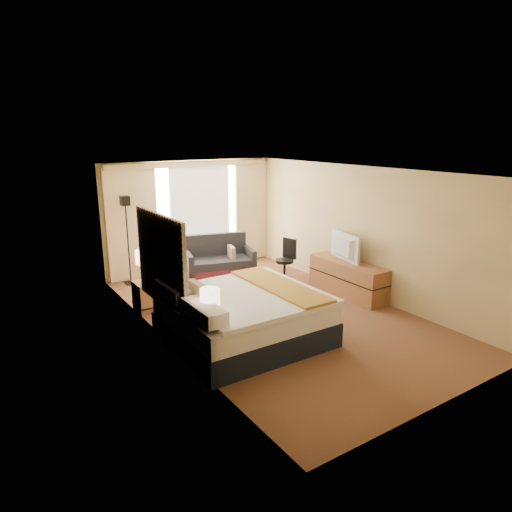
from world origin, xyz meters
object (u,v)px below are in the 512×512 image
media_dresser (347,278)px  loveseat (219,263)px  lamp_left (210,298)px  nightstand_right (148,296)px  lamp_right (143,258)px  television (341,247)px  floor_lamp (127,223)px  bed (244,316)px  nightstand_left (210,346)px  desk_chair (286,262)px

media_dresser → loveseat: (-1.61, 2.49, -0.03)m
lamp_left → loveseat: bearing=59.7°
nightstand_right → lamp_right: lamp_right is taller
nightstand_right → television: size_ratio=0.57×
media_dresser → floor_lamp: floor_lamp is taller
lamp_right → floor_lamp: bearing=81.2°
loveseat → floor_lamp: bearing=175.9°
bed → floor_lamp: 3.94m
nightstand_right → television: 3.93m
nightstand_right → television: television is taller
nightstand_left → nightstand_right: size_ratio=1.00×
nightstand_left → lamp_left: lamp_left is taller
lamp_left → floor_lamp: bearing=87.3°
nightstand_left → floor_lamp: floor_lamp is taller
bed → television: bearing=16.4°
nightstand_left → loveseat: bearing=59.5°
bed → television: television is taller
loveseat → lamp_right: (-2.13, -1.07, 0.71)m
floor_lamp → desk_chair: 3.57m
nightstand_left → media_dresser: size_ratio=0.31×
lamp_right → lamp_left: bearing=-88.5°
nightstand_right → lamp_right: 0.75m
loveseat → lamp_right: lamp_right is taller
desk_chair → lamp_right: (-3.29, -0.06, 0.61)m
bed → loveseat: bearing=67.9°
bed → desk_chair: bed is taller
loveseat → nightstand_right: bearing=-138.8°
floor_lamp → lamp_right: 1.76m
media_dresser → loveseat: bearing=122.9°
lamp_right → television: (3.69, -1.24, -0.05)m
nightstand_left → desk_chair: size_ratio=0.59×
loveseat → lamp_right: bearing=-138.7°
lamp_left → bed: bearing=26.6°
television → lamp_right: bearing=82.2°
nightstand_right → loveseat: size_ratio=0.32×
nightstand_left → lamp_left: (0.02, 0.01, 0.73)m
nightstand_right → desk_chair: 3.25m
floor_lamp → lamp_left: bearing=-92.7°
lamp_left → television: (3.63, 1.23, -0.03)m
loveseat → desk_chair: size_ratio=1.81×
floor_lamp → lamp_right: bearing=-98.8°
media_dresser → television: 0.66m
nightstand_left → television: television is taller
bed → lamp_right: bearing=112.3°
desk_chair → loveseat: bearing=125.9°
nightstand_left → nightstand_right: same height
television → desk_chair: bearing=28.0°
media_dresser → television: bearing=105.2°
nightstand_left → lamp_left: size_ratio=0.93×
media_dresser → bed: bed is taller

